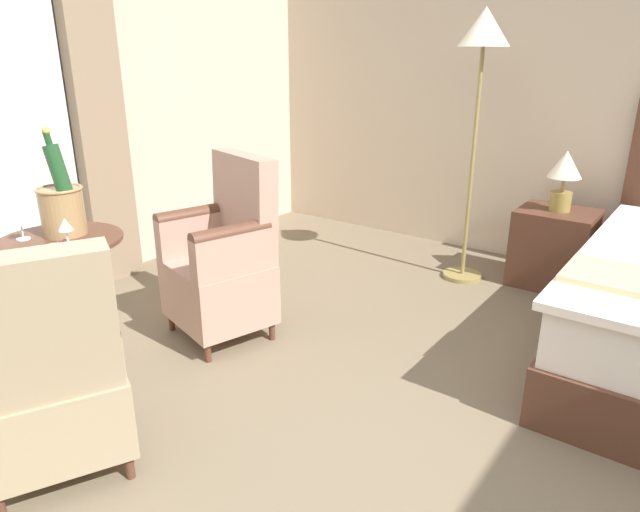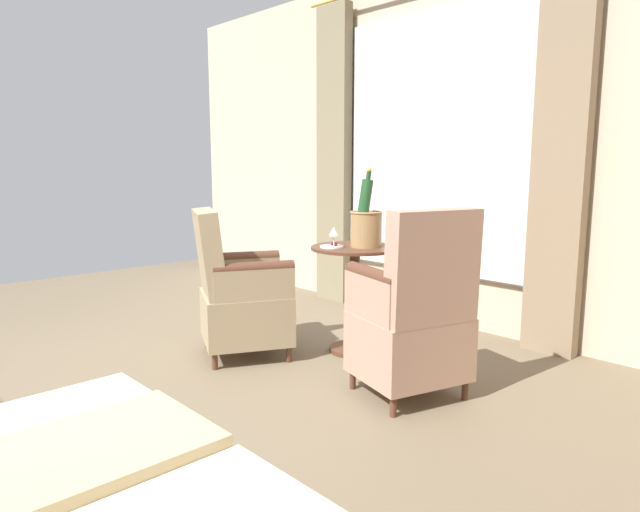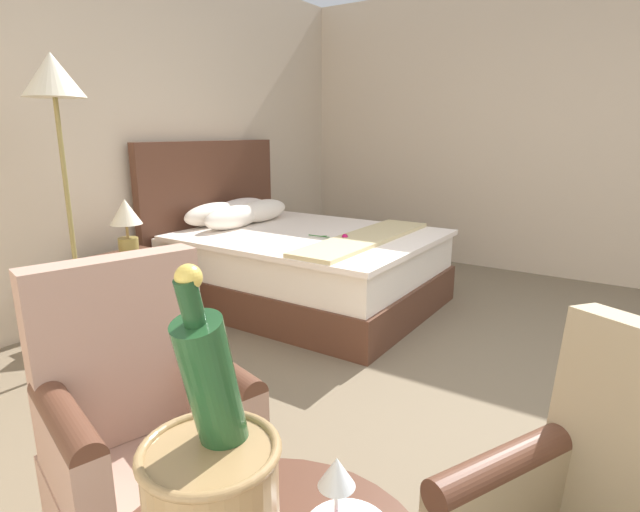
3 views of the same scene
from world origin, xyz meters
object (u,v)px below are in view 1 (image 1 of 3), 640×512
at_px(armchair_by_window, 224,262).
at_px(armchair_facing_bed, 49,379).
at_px(wine_glass_near_edge, 66,227).
at_px(nightstand, 553,248).
at_px(wine_glass_near_bucket, 20,220).
at_px(snack_plate, 61,247).
at_px(floor_lamp_brass, 482,54).
at_px(side_table_round, 68,291).
at_px(bedside_lamp, 565,173).
at_px(champagne_bucket, 62,204).

relative_size(armchair_by_window, armchair_facing_bed, 1.06).
bearing_deg(wine_glass_near_edge, armchair_by_window, 77.50).
bearing_deg(nightstand, wine_glass_near_bucket, -122.90).
relative_size(nightstand, snack_plate, 3.45).
relative_size(wine_glass_near_bucket, snack_plate, 0.85).
height_order(nightstand, floor_lamp_brass, floor_lamp_brass).
xyz_separation_m(nightstand, wine_glass_near_bucket, (-1.80, -2.78, 0.55)).
height_order(nightstand, wine_glass_near_edge, wine_glass_near_edge).
bearing_deg(snack_plate, side_table_round, 152.92).
bearing_deg(armchair_by_window, wine_glass_near_bucket, -117.98).
distance_m(floor_lamp_brass, armchair_facing_bed, 3.15).
bearing_deg(floor_lamp_brass, wine_glass_near_bucket, -116.21).
distance_m(bedside_lamp, wine_glass_near_edge, 3.11).
relative_size(nightstand, side_table_round, 0.75).
xyz_separation_m(snack_plate, armchair_facing_bed, (0.48, -0.39, -0.33)).
relative_size(bedside_lamp, wine_glass_near_edge, 2.96).
bearing_deg(champagne_bucket, nightstand, 56.78).
height_order(champagne_bucket, wine_glass_near_bucket, champagne_bucket).
height_order(bedside_lamp, champagne_bucket, champagne_bucket).
xyz_separation_m(floor_lamp_brass, armchair_by_window, (-0.78, -1.66, -1.12)).
bearing_deg(floor_lamp_brass, wine_glass_near_edge, -111.31).
height_order(champagne_bucket, wine_glass_near_edge, champagne_bucket).
xyz_separation_m(floor_lamp_brass, champagne_bucket, (-1.16, -2.36, -0.68)).
bearing_deg(bedside_lamp, side_table_round, -122.01).
height_order(side_table_round, wine_glass_near_edge, wine_glass_near_edge).
height_order(nightstand, armchair_facing_bed, armchair_facing_bed).
relative_size(floor_lamp_brass, armchair_by_window, 1.76).
bearing_deg(snack_plate, bedside_lamp, 60.93).
height_order(side_table_round, wine_glass_near_bucket, wine_glass_near_bucket).
xyz_separation_m(side_table_round, wine_glass_near_bucket, (-0.13, -0.11, 0.38)).
bearing_deg(champagne_bucket, snack_plate, -36.31).
distance_m(bedside_lamp, armchair_by_window, 2.36).
xyz_separation_m(bedside_lamp, snack_plate, (-1.53, -2.75, -0.08)).
relative_size(bedside_lamp, champagne_bucket, 0.79).
height_order(wine_glass_near_edge, snack_plate, wine_glass_near_edge).
bearing_deg(nightstand, floor_lamp_brass, -155.48).
xyz_separation_m(floor_lamp_brass, armchair_facing_bed, (-0.49, -2.89, -1.16)).
xyz_separation_m(nightstand, armchair_facing_bed, (-1.04, -3.14, 0.14)).
bearing_deg(side_table_round, armchair_facing_bed, -36.66).
bearing_deg(floor_lamp_brass, snack_plate, -111.31).
xyz_separation_m(champagne_bucket, wine_glass_near_bucket, (-0.09, -0.17, -0.06)).
xyz_separation_m(nightstand, floor_lamp_brass, (-0.55, -0.25, 1.29)).
relative_size(nightstand, armchair_facing_bed, 0.55).
xyz_separation_m(side_table_round, armchair_by_window, (0.33, 0.76, -0.00)).
height_order(nightstand, side_table_round, side_table_round).
xyz_separation_m(wine_glass_near_edge, armchair_by_window, (0.18, 0.81, -0.38)).
xyz_separation_m(wine_glass_near_bucket, armchair_facing_bed, (0.76, -0.36, -0.42)).
xyz_separation_m(bedside_lamp, wine_glass_near_edge, (-1.52, -2.72, 0.02)).
bearing_deg(snack_plate, floor_lamp_brass, 68.69).
xyz_separation_m(floor_lamp_brass, snack_plate, (-0.97, -2.49, -0.83)).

